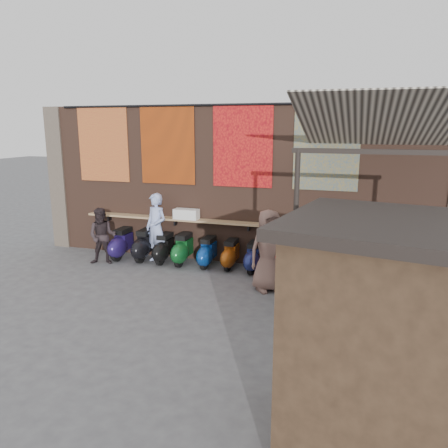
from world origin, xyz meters
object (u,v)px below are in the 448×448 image
(scooter_stool_7, at_px, (279,258))
(diner_left, at_px, (156,228))
(scooter_stool_8, at_px, (304,259))
(market_stall, at_px, (410,353))
(scooter_stool_6, at_px, (253,257))
(shopper_tan, at_px, (268,251))
(scooter_stool_10, at_px, (355,266))
(shopper_navy, at_px, (338,272))
(scooter_stool_9, at_px, (327,264))
(diner_right, at_px, (102,236))
(scooter_stool_5, at_px, (231,254))
(shelf_box, at_px, (186,214))
(scooter_stool_1, at_px, (145,245))
(scooter_stool_2, at_px, (164,248))
(scooter_stool_4, at_px, (208,252))
(scooter_stool_3, at_px, (183,249))
(scooter_stool_0, at_px, (122,244))

(scooter_stool_7, distance_m, diner_left, 3.26)
(scooter_stool_8, xyz_separation_m, market_stall, (1.77, -5.57, 0.83))
(scooter_stool_6, bearing_deg, shopper_tan, -61.64)
(scooter_stool_10, xyz_separation_m, diner_left, (-4.97, -0.05, 0.55))
(scooter_stool_8, bearing_deg, scooter_stool_10, 0.41)
(shopper_tan, bearing_deg, shopper_navy, -67.97)
(scooter_stool_8, height_order, scooter_stool_9, scooter_stool_8)
(scooter_stool_9, distance_m, shopper_tan, 1.70)
(diner_right, xyz_separation_m, shopper_navy, (5.91, -1.35, 0.11))
(diner_left, distance_m, shopper_navy, 5.08)
(scooter_stool_7, xyz_separation_m, scooter_stool_8, (0.59, 0.04, 0.02))
(scooter_stool_5, relative_size, shopper_navy, 0.45)
(diner_right, relative_size, shopper_tan, 0.82)
(scooter_stool_8, xyz_separation_m, shopper_tan, (-0.62, -1.17, 0.48))
(shelf_box, height_order, scooter_stool_10, shelf_box)
(scooter_stool_7, bearing_deg, shopper_tan, -91.33)
(diner_left, distance_m, diner_right, 1.37)
(scooter_stool_1, height_order, shopper_tan, shopper_tan)
(scooter_stool_2, distance_m, scooter_stool_4, 1.19)
(diner_left, height_order, shopper_tan, diner_left)
(scooter_stool_1, relative_size, scooter_stool_3, 1.04)
(scooter_stool_3, height_order, scooter_stool_4, scooter_stool_3)
(scooter_stool_4, xyz_separation_m, diner_right, (-2.63, -0.59, 0.36))
(scooter_stool_3, bearing_deg, scooter_stool_2, -179.32)
(scooter_stool_1, height_order, scooter_stool_6, scooter_stool_1)
(shelf_box, height_order, diner_right, diner_right)
(shopper_tan, bearing_deg, scooter_stool_10, -5.71)
(scooter_stool_1, bearing_deg, market_stall, -43.06)
(market_stall, bearing_deg, scooter_stool_10, 106.83)
(scooter_stool_3, bearing_deg, scooter_stool_5, 2.31)
(scooter_stool_9, distance_m, market_stall, 5.75)
(scooter_stool_4, relative_size, diner_right, 0.53)
(shelf_box, bearing_deg, scooter_stool_4, -24.20)
(scooter_stool_3, xyz_separation_m, scooter_stool_5, (1.26, 0.05, -0.03))
(scooter_stool_5, bearing_deg, shopper_tan, -44.38)
(shopper_tan, bearing_deg, scooter_stool_4, 108.73)
(scooter_stool_1, xyz_separation_m, scooter_stool_9, (4.70, -0.01, -0.07))
(scooter_stool_4, bearing_deg, scooter_stool_2, -179.70)
(shelf_box, height_order, scooter_stool_2, shelf_box)
(shopper_navy, distance_m, market_stall, 3.72)
(shelf_box, relative_size, scooter_stool_6, 0.84)
(scooter_stool_1, distance_m, scooter_stool_8, 4.18)
(scooter_stool_6, bearing_deg, diner_left, 179.33)
(scooter_stool_6, xyz_separation_m, diner_right, (-3.83, -0.57, 0.37))
(scooter_stool_0, distance_m, scooter_stool_2, 1.24)
(scooter_stool_6, distance_m, scooter_stool_7, 0.62)
(shelf_box, distance_m, scooter_stool_1, 1.41)
(shelf_box, height_order, scooter_stool_9, shelf_box)
(scooter_stool_10, height_order, market_stall, market_stall)
(scooter_stool_9, relative_size, market_stall, 0.29)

